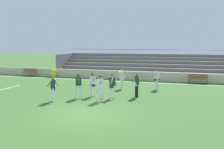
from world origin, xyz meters
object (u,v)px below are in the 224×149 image
trash_bin (54,74)px  soccer_ball (102,97)px  bench_near_bin (30,71)px  player_dark_trailing_run (79,84)px  player_white_wide_left (92,83)px  player_white_challenging (122,77)px  player_dark_deep_cover (137,83)px  player_dark_dropping_back (53,86)px  bench_near_wall_gap (198,78)px  player_dark_on_ball (112,84)px  player_white_overlapping (100,86)px  bleacher_stand (150,65)px  player_white_pressing_high (157,77)px

trash_bin → soccer_ball: (8.72, -8.58, -0.30)m
bench_near_bin → soccer_ball: (11.89, -8.67, -0.44)m
trash_bin → player_dark_trailing_run: (7.11, -8.77, 0.57)m
player_white_wide_left → player_white_challenging: 3.62m
player_white_wide_left → player_dark_deep_cover: (3.05, 0.66, 0.05)m
player_dark_trailing_run → player_dark_dropping_back: 1.77m
player_dark_trailing_run → soccer_ball: bearing=6.7°
bench_near_wall_gap → player_dark_on_ball: size_ratio=1.07×
player_white_overlapping → player_white_wide_left: player_white_overlapping is taller
trash_bin → player_dark_deep_cover: player_dark_deep_cover is taller
player_dark_on_ball → player_dark_dropping_back: 3.91m
player_dark_deep_cover → player_dark_trailing_run: bearing=-158.7°
player_white_overlapping → player_white_wide_left: size_ratio=1.02×
bleacher_stand → player_dark_dropping_back: (-4.50, -13.56, -0.35)m
player_white_wide_left → player_dark_deep_cover: player_dark_deep_cover is taller
player_dark_on_ball → player_white_wide_left: 1.56m
trash_bin → player_white_wide_left: player_white_wide_left is taller
bleacher_stand → player_dark_dropping_back: size_ratio=13.02×
bleacher_stand → player_white_wide_left: 11.75m
player_white_challenging → soccer_ball: player_white_challenging is taller
bleacher_stand → player_dark_trailing_run: bleacher_stand is taller
player_white_overlapping → player_white_challenging: (0.28, 4.59, 0.02)m
trash_bin → player_dark_dropping_back: player_dark_dropping_back is taller
bench_near_bin → bleacher_stand: bearing=14.1°
player_dark_trailing_run → player_dark_on_ball: bearing=13.6°
bench_near_bin → player_white_overlapping: bearing=-37.7°
player_white_pressing_high → player_dark_dropping_back: size_ratio=1.02×
trash_bin → player_dark_on_ball: size_ratio=0.49×
soccer_ball → bleacher_stand: bearing=82.1°
bleacher_stand → trash_bin: 11.02m
bench_near_bin → bench_near_wall_gap: size_ratio=1.00×
bench_near_wall_gap → player_dark_deep_cover: bearing=-121.3°
trash_bin → player_white_pressing_high: 12.65m
trash_bin → player_white_overlapping: player_white_overlapping is taller
player_dark_dropping_back → player_dark_trailing_run: bearing=47.2°
player_dark_trailing_run → player_white_overlapping: bearing=-13.5°
player_white_pressing_high → player_dark_dropping_back: 8.45m
player_dark_trailing_run → player_white_pressing_high: player_white_pressing_high is taller
bench_near_wall_gap → player_white_wide_left: bearing=-133.1°
trash_bin → player_white_pressing_high: player_white_pressing_high is taller
player_dark_on_ball → trash_bin: bearing=138.7°
player_white_pressing_high → bleacher_stand: bearing=101.3°
bleacher_stand → player_dark_trailing_run: 12.70m
player_white_overlapping → player_dark_dropping_back: (-2.93, -0.89, -0.02)m
trash_bin → player_dark_dropping_back: (5.91, -10.07, 0.58)m
bleacher_stand → player_dark_deep_cover: bearing=-87.6°
player_white_overlapping → player_white_pressing_high: bearing=58.3°
player_dark_trailing_run → player_white_pressing_high: 6.68m
player_dark_deep_cover → player_white_pressing_high: (1.07, 3.16, -0.02)m
player_dark_deep_cover → soccer_ball: (-2.14, -1.27, -0.92)m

